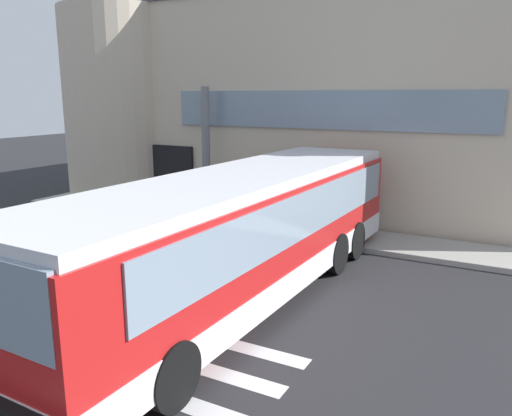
{
  "coord_description": "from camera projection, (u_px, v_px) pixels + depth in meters",
  "views": [
    {
      "loc": [
        6.97,
        -9.31,
        4.25
      ],
      "look_at": [
        1.13,
        1.52,
        1.5
      ],
      "focal_mm": 35.46,
      "sensor_mm": 36.0,
      "label": 1
    }
  ],
  "objects": [
    {
      "name": "bus_main_foreground",
      "position": [
        242.0,
        238.0,
        10.55
      ],
      "size": [
        3.27,
        11.86,
        2.7
      ],
      "color": "red",
      "rests_on": "ground"
    },
    {
      "name": "boarding_curb",
      "position": [
        273.0,
        228.0,
        16.26
      ],
      "size": [
        20.66,
        2.0,
        0.15
      ],
      "primitive_type": "cube",
      "color": "#9E9B93",
      "rests_on": "ground"
    },
    {
      "name": "bay_paint_stripes",
      "position": [
        127.0,
        383.0,
        7.62
      ],
      "size": [
        4.4,
        3.96,
        0.01
      ],
      "color": "silver",
      "rests_on": "ground"
    },
    {
      "name": "passenger_by_doorway",
      "position": [
        230.0,
        196.0,
        16.34
      ],
      "size": [
        0.4,
        0.5,
        1.68
      ],
      "color": "#2D2D33",
      "rests_on": "boarding_curb"
    },
    {
      "name": "terminal_building",
      "position": [
        330.0,
        103.0,
        21.51
      ],
      "size": [
        18.46,
        13.8,
        7.87
      ],
      "color": "beige",
      "rests_on": "ground"
    },
    {
      "name": "passenger_at_curb_edge",
      "position": [
        277.0,
        195.0,
        16.41
      ],
      "size": [
        0.4,
        0.5,
        1.68
      ],
      "color": "#1E2338",
      "rests_on": "boarding_curb"
    },
    {
      "name": "passenger_near_column",
      "position": [
        219.0,
        191.0,
        17.15
      ],
      "size": [
        0.45,
        0.43,
        1.68
      ],
      "color": "#1E2338",
      "rests_on": "boarding_curb"
    },
    {
      "name": "entry_support_column",
      "position": [
        206.0,
        151.0,
        17.65
      ],
      "size": [
        0.28,
        0.28,
        4.4
      ],
      "primitive_type": "cylinder",
      "color": "slate",
      "rests_on": "boarding_curb"
    },
    {
      "name": "ground_plane",
      "position": [
        185.0,
        276.0,
        12.16
      ],
      "size": [
        80.0,
        90.0,
        0.02
      ],
      "primitive_type": "cube",
      "color": "#232326",
      "rests_on": "ground"
    }
  ]
}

